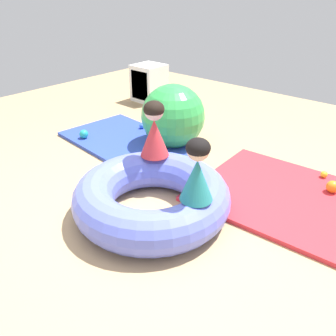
# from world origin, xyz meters

# --- Properties ---
(ground_plane) EXTENTS (8.00, 8.00, 0.00)m
(ground_plane) POSITION_xyz_m (0.00, 0.00, 0.00)
(ground_plane) COLOR tan
(gym_mat_center_rear) EXTENTS (1.81, 1.34, 0.04)m
(gym_mat_center_rear) POSITION_xyz_m (0.99, 1.01, 0.02)
(gym_mat_center_rear) COLOR red
(gym_mat_center_rear) RESTS_ON ground
(gym_mat_far_left) EXTENTS (1.71, 1.11, 0.04)m
(gym_mat_far_left) POSITION_xyz_m (-1.05, 0.91, 0.02)
(gym_mat_far_left) COLOR #2D47B7
(gym_mat_far_left) RESTS_ON ground
(inflatable_cushion) EXTENTS (1.27, 1.27, 0.33)m
(inflatable_cushion) POSITION_xyz_m (0.13, 0.06, 0.17)
(inflatable_cushion) COLOR #6070E5
(inflatable_cushion) RESTS_ON ground
(child_in_teal) EXTENTS (0.25, 0.25, 0.47)m
(child_in_teal) POSITION_xyz_m (0.56, 0.06, 0.56)
(child_in_teal) COLOR teal
(child_in_teal) RESTS_ON inflatable_cushion
(child_in_red) EXTENTS (0.29, 0.29, 0.50)m
(child_in_red) POSITION_xyz_m (-0.15, 0.39, 0.57)
(child_in_red) COLOR red
(child_in_red) RESTS_ON inflatable_cushion
(play_ball_blue) EXTENTS (0.06, 0.06, 0.06)m
(play_ball_blue) POSITION_xyz_m (-1.21, 1.28, 0.07)
(play_ball_blue) COLOR blue
(play_ball_blue) RESTS_ON gym_mat_far_left
(play_ball_orange) EXTENTS (0.11, 0.11, 0.11)m
(play_ball_orange) POSITION_xyz_m (1.15, 1.31, 0.09)
(play_ball_orange) COLOR orange
(play_ball_orange) RESTS_ON gym_mat_center_rear
(play_ball_teal) EXTENTS (0.10, 0.10, 0.10)m
(play_ball_teal) POSITION_xyz_m (-1.51, 0.60, 0.09)
(play_ball_teal) COLOR teal
(play_ball_teal) RESTS_ON gym_mat_far_left
(play_ball_yellow) EXTENTS (0.06, 0.06, 0.06)m
(play_ball_yellow) POSITION_xyz_m (1.00, 1.53, 0.07)
(play_ball_yellow) COLOR yellow
(play_ball_yellow) RESTS_ON gym_mat_center_rear
(exercise_ball_large) EXTENTS (0.72, 0.72, 0.72)m
(exercise_ball_large) POSITION_xyz_m (-0.63, 1.21, 0.36)
(exercise_ball_large) COLOR green
(exercise_ball_large) RESTS_ON ground
(storage_cube) EXTENTS (0.44, 0.44, 0.56)m
(storage_cube) POSITION_xyz_m (-2.05, 2.27, 0.28)
(storage_cube) COLOR white
(storage_cube) RESTS_ON ground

